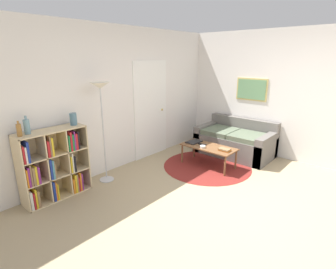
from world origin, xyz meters
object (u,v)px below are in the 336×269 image
object	(u,v)px
bowl	(203,147)
coffee_table	(209,148)
bottle_middle	(27,126)
bottle_left	(19,130)
laptop	(194,142)
bookshelf	(53,166)
floor_lamp	(101,97)
couch	(236,141)
vase_on_shelf	(73,119)

from	to	relation	value
bowl	coffee_table	bearing A→B (deg)	-15.69
bottle_middle	bottle_left	bearing A→B (deg)	-160.84
laptop	bottle_left	distance (m)	3.11
bookshelf	floor_lamp	world-z (taller)	floor_lamp
couch	bowl	size ratio (longest dim) A/B	14.81
bottle_left	vase_on_shelf	bearing A→B (deg)	1.11
laptop	bottle_left	bearing A→B (deg)	166.54
bowl	vase_on_shelf	world-z (taller)	vase_on_shelf
bookshelf	laptop	distance (m)	2.66
bookshelf	couch	xyz separation A→B (m)	(3.51, -1.17, -0.23)
couch	laptop	xyz separation A→B (m)	(-0.95, 0.45, 0.13)
coffee_table	floor_lamp	bearing A→B (deg)	149.96
bookshelf	bottle_middle	size ratio (longest dim) A/B	4.24
bottle_middle	vase_on_shelf	xyz separation A→B (m)	(0.66, -0.02, -0.01)
couch	vase_on_shelf	xyz separation A→B (m)	(-3.11, 1.17, 0.87)
floor_lamp	bottle_middle	distance (m)	1.15
couch	bowl	bearing A→B (deg)	173.63
bottle_left	bottle_middle	distance (m)	0.12
bowl	floor_lamp	bearing A→B (deg)	148.79
bottle_middle	bowl	bearing A→B (deg)	-21.85
vase_on_shelf	laptop	bearing A→B (deg)	-18.38
laptop	bowl	size ratio (longest dim) A/B	3.14
coffee_table	vase_on_shelf	distance (m)	2.53
vase_on_shelf	couch	bearing A→B (deg)	-20.56
floor_lamp	vase_on_shelf	distance (m)	0.55
coffee_table	laptop	size ratio (longest dim) A/B	3.16
bowl	vase_on_shelf	bearing A→B (deg)	152.46
coffee_table	laptop	xyz separation A→B (m)	(0.02, 0.36, 0.05)
couch	coffee_table	size ratio (longest dim) A/B	1.49
bowl	laptop	bearing A→B (deg)	62.74
bottle_left	couch	bearing A→B (deg)	-16.50
bottle_left	vase_on_shelf	xyz separation A→B (m)	(0.78, 0.02, 0.01)
bookshelf	laptop	world-z (taller)	bookshelf
floor_lamp	bookshelf	bearing A→B (deg)	172.92
bookshelf	floor_lamp	bearing A→B (deg)	-7.08
floor_lamp	couch	world-z (taller)	floor_lamp
bookshelf	coffee_table	distance (m)	2.77
bottle_middle	vase_on_shelf	size ratio (longest dim) A/B	1.34
bowl	bottle_middle	world-z (taller)	bottle_middle
floor_lamp	vase_on_shelf	bearing A→B (deg)	167.05
bookshelf	couch	size ratio (longest dim) A/B	0.67
floor_lamp	laptop	distance (m)	2.10
floor_lamp	vase_on_shelf	size ratio (longest dim) A/B	9.02
couch	bottle_left	distance (m)	4.15
couch	bottle_left	size ratio (longest dim) A/B	7.54
bookshelf	laptop	bearing A→B (deg)	-15.71
coffee_table	bottle_left	size ratio (longest dim) A/B	5.05
floor_lamp	coffee_table	xyz separation A→B (m)	(1.69, -0.98, -1.09)
vase_on_shelf	bookshelf	bearing A→B (deg)	179.71
vase_on_shelf	bottle_left	bearing A→B (deg)	-178.89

